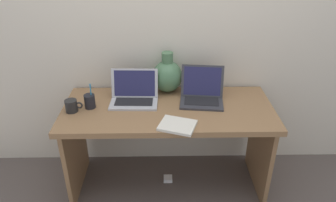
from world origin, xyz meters
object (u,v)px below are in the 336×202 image
at_px(laptop_left, 134,93).
at_px(notebook_stack, 177,125).
at_px(coffee_mug, 72,106).
at_px(power_brick, 169,179).
at_px(pen_cup, 90,101).
at_px(laptop_right, 202,92).
at_px(green_vase, 167,76).

height_order(laptop_left, notebook_stack, laptop_left).
relative_size(coffee_mug, power_brick, 1.72).
bearing_deg(notebook_stack, laptop_left, 130.08).
bearing_deg(notebook_stack, coffee_mug, 163.92).
bearing_deg(laptop_left, coffee_mug, -160.57).
bearing_deg(coffee_mug, laptop_left, 19.43).
bearing_deg(coffee_mug, pen_cup, 23.94).
height_order(laptop_left, power_brick, laptop_left).
bearing_deg(power_brick, pen_cup, -177.87).
xyz_separation_m(laptop_left, laptop_right, (0.49, 0.00, 0.01)).
relative_size(laptop_right, green_vase, 1.06).
height_order(laptop_left, pen_cup, laptop_left).
bearing_deg(coffee_mug, laptop_right, 9.41).
xyz_separation_m(laptop_left, coffee_mug, (-0.42, -0.15, -0.02)).
bearing_deg(laptop_left, laptop_right, 0.35).
distance_m(pen_cup, power_brick, 0.92).
bearing_deg(power_brick, green_vase, 91.23).
bearing_deg(power_brick, laptop_left, 162.89).
bearing_deg(notebook_stack, green_vase, 96.22).
height_order(laptop_right, pen_cup, laptop_right).
xyz_separation_m(green_vase, power_brick, (0.00, -0.23, -0.81)).
height_order(coffee_mug, power_brick, coffee_mug).
relative_size(green_vase, notebook_stack, 1.41).
bearing_deg(coffee_mug, green_vase, 24.72).
distance_m(green_vase, notebook_stack, 0.53).
relative_size(laptop_right, power_brick, 4.72).
bearing_deg(green_vase, power_brick, -88.77).
bearing_deg(laptop_right, pen_cup, -172.85).
distance_m(laptop_right, coffee_mug, 0.92).
distance_m(laptop_left, coffee_mug, 0.44).
distance_m(laptop_left, notebook_stack, 0.46).
relative_size(laptop_left, coffee_mug, 2.85).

